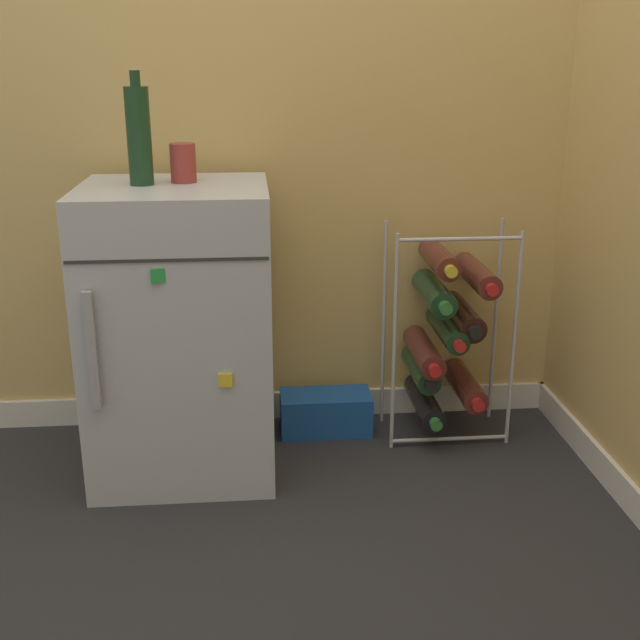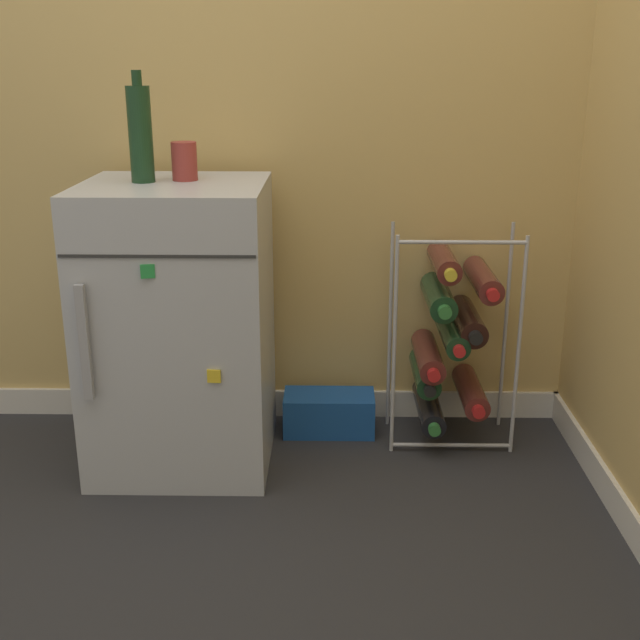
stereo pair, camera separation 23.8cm
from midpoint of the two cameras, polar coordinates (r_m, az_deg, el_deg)
The scene contains 7 objects.
ground_plane at distance 2.23m, azimuth -5.00°, elevation -13.26°, with size 14.00×14.00×0.00m, color #28282B.
wall_back at distance 2.53m, azimuth -5.89°, elevation 19.87°, with size 6.80×0.07×2.50m.
mini_fridge at distance 2.34m, azimuth -12.78°, elevation -0.84°, with size 0.51×0.51×0.83m.
wine_rack at distance 2.51m, azimuth 6.16°, elevation -0.95°, with size 0.38×0.33×0.68m.
soda_box at distance 2.61m, azimuth -2.23°, elevation -6.65°, with size 0.29×0.14×0.13m.
fridge_top_cup at distance 2.29m, azimuth -12.74°, elevation 10.82°, with size 0.07×0.07×0.11m.
fridge_top_bottle at distance 2.26m, azimuth -15.81°, elevation 12.53°, with size 0.07×0.07×0.30m.
Camera 1 is at (-0.10, -1.90, 1.16)m, focal length 45.00 mm.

